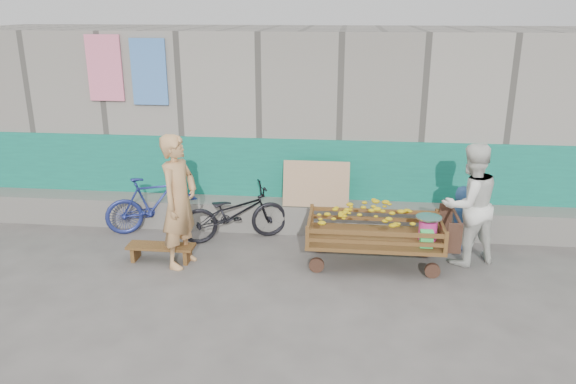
# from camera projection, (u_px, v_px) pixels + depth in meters

# --- Properties ---
(ground) EXTENTS (80.00, 80.00, 0.00)m
(ground) POSITION_uv_depth(u_px,v_px,m) (278.00, 304.00, 6.65)
(ground) COLOR #514D49
(ground) RESTS_ON ground
(building_wall) EXTENTS (12.00, 3.50, 3.00)m
(building_wall) POSITION_uv_depth(u_px,v_px,m) (306.00, 117.00, 10.01)
(building_wall) COLOR gray
(building_wall) RESTS_ON ground
(banana_cart) EXTENTS (1.97, 0.90, 0.84)m
(banana_cart) POSITION_uv_depth(u_px,v_px,m) (372.00, 225.00, 7.50)
(banana_cart) COLOR #533118
(banana_cart) RESTS_ON ground
(bench) EXTENTS (0.93, 0.28, 0.23)m
(bench) POSITION_uv_depth(u_px,v_px,m) (161.00, 249.00, 7.73)
(bench) COLOR #533118
(bench) RESTS_ON ground
(vendor_man) EXTENTS (0.59, 0.75, 1.81)m
(vendor_man) POSITION_uv_depth(u_px,v_px,m) (179.00, 201.00, 7.40)
(vendor_man) COLOR tan
(vendor_man) RESTS_ON ground
(woman) EXTENTS (1.00, 0.91, 1.67)m
(woman) POSITION_uv_depth(u_px,v_px,m) (470.00, 204.00, 7.49)
(woman) COLOR white
(woman) RESTS_ON ground
(child) EXTENTS (0.48, 0.33, 0.95)m
(child) POSITION_uv_depth(u_px,v_px,m) (461.00, 219.00, 7.99)
(child) COLOR #2D5390
(child) RESTS_ON ground
(bicycle_dark) EXTENTS (1.70, 1.12, 0.85)m
(bicycle_dark) POSITION_uv_depth(u_px,v_px,m) (234.00, 213.00, 8.36)
(bicycle_dark) COLOR black
(bicycle_dark) RESTS_ON ground
(bicycle_blue) EXTENTS (1.51, 0.99, 0.89)m
(bicycle_blue) POSITION_uv_depth(u_px,v_px,m) (154.00, 204.00, 8.68)
(bicycle_blue) COLOR navy
(bicycle_blue) RESTS_ON ground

